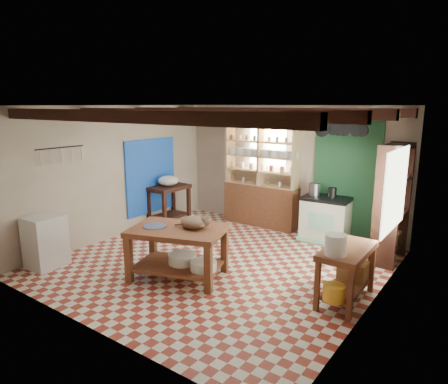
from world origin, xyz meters
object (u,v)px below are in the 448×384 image
Objects in this scene: stove at (325,219)px; cat at (194,222)px; white_cabinet at (46,241)px; right_counter at (346,274)px; work_table at (178,253)px; prep_table at (169,205)px.

cat is (-0.97, -2.81, 0.45)m from stove.
stove is at bearing 46.13° from white_cabinet.
right_counter is 2.28m from cat.
work_table is at bearing -163.16° from right_counter.
cat is at bearing -112.95° from stove.
prep_table is 2.89m from white_cabinet.
cat reaches higher than stove.
work_table is 3.28× the size of cat.
white_cabinet is (-3.23, -3.90, -0.01)m from stove.
stove reaches higher than right_counter.
right_counter is at bearing -12.81° from cat.
cat is at bearing -164.60° from right_counter.
right_counter is (2.36, 0.75, -0.01)m from work_table.
stove is at bearing 117.34° from right_counter.
right_counter is 2.49× the size of cat.
white_cabinet is at bearing -89.09° from prep_table.
stove is (1.19, 2.94, 0.04)m from work_table.
prep_table is at bearing 112.16° from cat.
work_table is 1.31× the size of right_counter.
work_table is at bearing -178.69° from cat.
work_table is 1.58× the size of prep_table.
work_table is at bearing 20.84° from white_cabinet.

